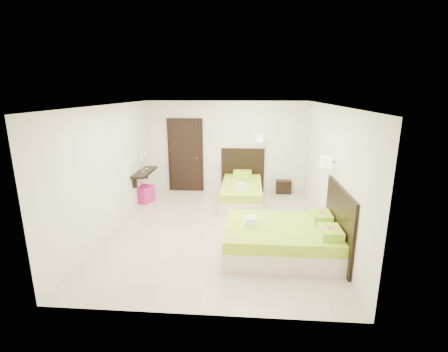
# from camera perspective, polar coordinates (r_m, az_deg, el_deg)

# --- Properties ---
(floor) EXTENTS (5.50, 5.50, 0.00)m
(floor) POSITION_cam_1_polar(r_m,az_deg,el_deg) (7.04, -1.01, -9.30)
(floor) COLOR beige
(floor) RESTS_ON ground
(bed_single) EXTENTS (1.23, 2.05, 1.69)m
(bed_single) POSITION_cam_1_polar(r_m,az_deg,el_deg) (8.60, 3.15, -2.60)
(bed_single) COLOR beige
(bed_single) RESTS_ON ground
(bed_double) EXTENTS (2.03, 1.73, 1.68)m
(bed_double) POSITION_cam_1_polar(r_m,az_deg,el_deg) (6.06, 10.79, -10.62)
(bed_double) COLOR beige
(bed_double) RESTS_ON ground
(nightstand) EXTENTS (0.43, 0.39, 0.39)m
(nightstand) POSITION_cam_1_polar(r_m,az_deg,el_deg) (9.55, 10.35, -1.76)
(nightstand) COLOR black
(nightstand) RESTS_ON ground
(ottoman) EXTENTS (0.56, 0.56, 0.43)m
(ottoman) POSITION_cam_1_polar(r_m,az_deg,el_deg) (8.89, -13.93, -3.07)
(ottoman) COLOR #AC1669
(ottoman) RESTS_ON ground
(door) EXTENTS (1.02, 0.15, 2.14)m
(door) POSITION_cam_1_polar(r_m,az_deg,el_deg) (9.45, -6.77, 3.58)
(door) COLOR black
(door) RESTS_ON ground
(console_shelf) EXTENTS (0.35, 1.20, 0.78)m
(console_shelf) POSITION_cam_1_polar(r_m,az_deg,el_deg) (8.69, -13.84, 0.66)
(console_shelf) COLOR black
(console_shelf) RESTS_ON ground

